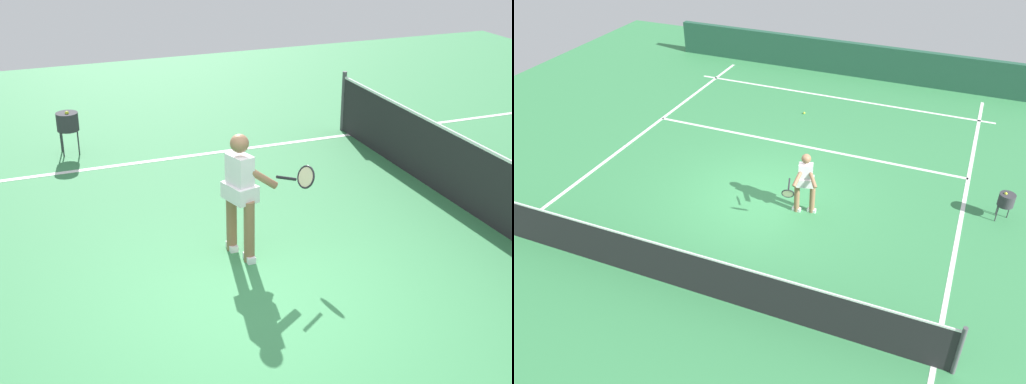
# 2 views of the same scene
# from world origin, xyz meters

# --- Properties ---
(ground_plane) EXTENTS (23.49, 23.49, 0.00)m
(ground_plane) POSITION_xyz_m (0.00, 0.00, 0.00)
(ground_plane) COLOR #38844C
(sideline_left_marking) EXTENTS (0.10, 16.07, 0.01)m
(sideline_left_marking) POSITION_xyz_m (-4.65, 0.00, 0.00)
(sideline_left_marking) COLOR white
(sideline_left_marking) RESTS_ON ground
(tennis_player) EXTENTS (0.66, 1.07, 1.55)m
(tennis_player) POSITION_xyz_m (-1.16, 0.16, 0.85)
(tennis_player) COLOR #8C6647
(tennis_player) RESTS_ON ground
(ball_hopper) EXTENTS (0.36, 0.36, 0.74)m
(ball_hopper) POSITION_xyz_m (-5.50, -1.32, 0.55)
(ball_hopper) COLOR #333338
(ball_hopper) RESTS_ON ground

